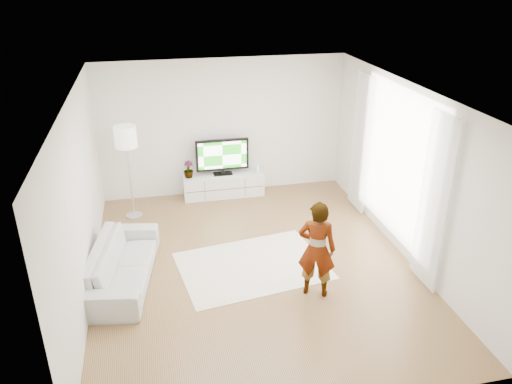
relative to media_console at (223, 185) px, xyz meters
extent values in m
plane|color=#986E44|center=(0.07, -2.76, -0.23)|extent=(6.00, 6.00, 0.00)
plane|color=white|center=(0.07, -2.76, 2.57)|extent=(6.00, 6.00, 0.00)
cube|color=silver|center=(-2.43, -2.76, 1.17)|extent=(0.02, 6.00, 2.80)
cube|color=silver|center=(2.57, -2.76, 1.17)|extent=(0.02, 6.00, 2.80)
cube|color=silver|center=(0.07, 0.24, 1.17)|extent=(5.00, 0.02, 2.80)
cube|color=silver|center=(0.07, -5.76, 1.17)|extent=(5.00, 0.02, 2.80)
cube|color=white|center=(2.55, -2.46, 1.22)|extent=(0.01, 2.60, 2.50)
cube|color=white|center=(2.47, -3.76, 1.12)|extent=(0.04, 0.70, 2.60)
cube|color=white|center=(2.47, -1.16, 1.12)|extent=(0.04, 0.70, 2.60)
cube|color=silver|center=(0.00, 0.00, 0.00)|extent=(1.66, 0.47, 0.47)
cube|color=black|center=(0.00, -0.24, 0.00)|extent=(1.61, 0.00, 0.01)
cube|color=black|center=(-0.42, -0.24, 0.00)|extent=(0.01, 0.00, 0.41)
cube|color=black|center=(0.42, -0.24, 0.00)|extent=(0.01, 0.00, 0.41)
cube|color=black|center=(0.00, 0.03, 0.24)|extent=(0.39, 0.21, 0.02)
cube|color=black|center=(0.00, 0.03, 0.29)|extent=(0.08, 0.05, 0.08)
cube|color=black|center=(0.00, 0.03, 0.66)|extent=(1.09, 0.06, 0.66)
cube|color=#1B8A16|center=(0.00, 0.00, 0.66)|extent=(0.99, 0.01, 0.56)
cube|color=white|center=(0.73, 0.00, 0.34)|extent=(0.06, 0.15, 0.20)
cube|color=#4CB2FF|center=(0.73, -0.08, 0.35)|extent=(0.01, 0.00, 0.11)
imported|color=#3F7238|center=(-0.71, 0.00, 0.41)|extent=(0.21, 0.21, 0.35)
cube|color=#EEE2CB|center=(0.03, -2.78, -0.23)|extent=(2.50, 1.96, 0.01)
imported|color=#334772|center=(0.78, -3.68, 0.52)|extent=(0.64, 0.55, 1.49)
imported|color=#B9B8B4|center=(-1.98, -2.75, 0.07)|extent=(1.16, 2.22, 0.62)
cylinder|color=silver|center=(-1.84, -0.57, -0.22)|extent=(0.31, 0.31, 0.02)
cylinder|color=silver|center=(-1.84, -0.57, 0.48)|extent=(0.04, 0.04, 1.39)
cylinder|color=white|center=(-1.84, -0.57, 1.37)|extent=(0.40, 0.40, 0.39)
camera|label=1|loc=(-1.36, -9.44, 4.22)|focal=35.00mm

